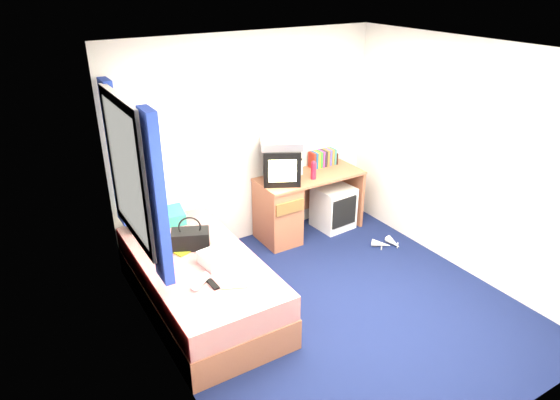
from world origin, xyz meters
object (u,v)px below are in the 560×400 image
pillow (157,217)px  pink_water_bottle (313,171)px  bed (200,283)px  picture_frame (336,158)px  desk (289,206)px  handbag (191,238)px  colour_swatch_fan (235,287)px  storage_cube (333,207)px  water_bottle (200,281)px  aerosol_can (301,167)px  magazine (180,248)px  crt_tv (281,165)px  remote_control (213,284)px  vcr (281,144)px  towel (219,257)px  white_heels (387,244)px

pillow → pink_water_bottle: 1.84m
bed → picture_frame: picture_frame is taller
desk → picture_frame: (0.78, 0.15, 0.41)m
handbag → colour_swatch_fan: (0.06, -0.81, -0.09)m
storage_cube → water_bottle: (-2.23, -1.08, 0.31)m
pink_water_bottle → aerosol_can: size_ratio=1.10×
water_bottle → storage_cube: bearing=25.8°
desk → handbag: 1.55m
pink_water_bottle → magazine: bearing=-169.0°
magazine → water_bottle: (-0.07, -0.67, 0.03)m
crt_tv → water_bottle: size_ratio=2.72×
pillow → aerosol_can: (1.75, -0.09, 0.24)m
pillow → colour_swatch_fan: (0.16, -1.48, -0.05)m
magazine → remote_control: bearing=-88.9°
vcr → aerosol_can: size_ratio=2.58×
pink_water_bottle → remote_control: bearing=-148.8°
pillow → towel: size_ratio=1.71×
pink_water_bottle → magazine: pink_water_bottle is taller
handbag → aerosol_can: bearing=43.3°
pillow → pink_water_bottle: bearing=-8.8°
crt_tv → aerosol_can: size_ratio=3.04×
magazine → water_bottle: bearing=-96.2°
bed → picture_frame: 2.49m
desk → vcr: size_ratio=2.81×
picture_frame → aerosol_can: (-0.59, -0.09, 0.02)m
towel → colour_swatch_fan: size_ratio=1.47×
pillow → water_bottle: (-0.07, -1.30, -0.03)m
vcr → colour_swatch_fan: 1.96m
towel → handbag: bearing=107.1°
desk → white_heels: (0.85, -0.82, -0.37)m
picture_frame → pillow: bearing=-161.5°
magazine → vcr: bearing=18.4°
crt_tv → vcr: 0.25m
crt_tv → towel: bearing=-115.3°
bed → white_heels: size_ratio=6.59×
colour_swatch_fan → remote_control: (-0.14, 0.12, 0.00)m
magazine → water_bottle: water_bottle is taller
colour_swatch_fan → magazine: bearing=100.5°
storage_cube → colour_swatch_fan: (-2.00, -1.26, 0.28)m
bed → pink_water_bottle: 1.92m
white_heels → colour_swatch_fan: bearing=-167.3°
pillow → storage_cube: (2.16, -0.22, -0.33)m
picture_frame → colour_swatch_fan: bearing=-127.3°
pink_water_bottle → towel: pink_water_bottle is taller
desk → white_heels: desk is taller
crt_tv → towel: size_ratio=1.68×
pink_water_bottle → remote_control: size_ratio=1.23×
vcr → crt_tv: bearing=-91.1°
bed → handbag: 0.43m
water_bottle → remote_control: size_ratio=1.25×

